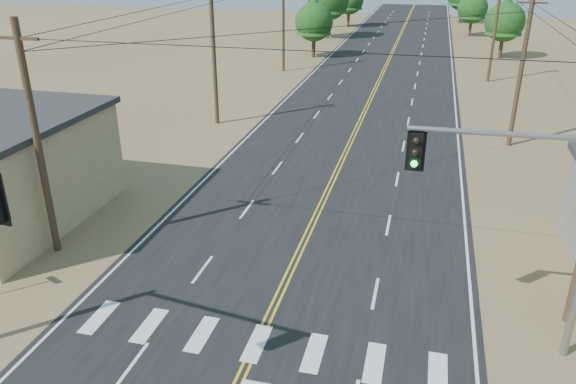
% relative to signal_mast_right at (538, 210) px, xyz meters
% --- Properties ---
extents(road, '(15.00, 200.00, 0.02)m').
position_rel_signal_mast_right_xyz_m(road, '(-8.38, 20.06, -5.13)').
color(road, black).
rests_on(road, ground).
extents(utility_pole_left_near, '(1.80, 0.30, 10.00)m').
position_rel_signal_mast_right_xyz_m(utility_pole_left_near, '(-18.88, 2.06, -0.02)').
color(utility_pole_left_near, '#4C3826').
rests_on(utility_pole_left_near, ground).
extents(utility_pole_left_mid, '(1.80, 0.30, 10.00)m').
position_rel_signal_mast_right_xyz_m(utility_pole_left_mid, '(-18.88, 22.06, -0.02)').
color(utility_pole_left_mid, '#4C3826').
rests_on(utility_pole_left_mid, ground).
extents(utility_pole_left_far, '(1.80, 0.30, 10.00)m').
position_rel_signal_mast_right_xyz_m(utility_pole_left_far, '(-18.88, 42.06, -0.02)').
color(utility_pole_left_far, '#4C3826').
rests_on(utility_pole_left_far, ground).
extents(utility_pole_right_mid, '(1.80, 0.30, 10.00)m').
position_rel_signal_mast_right_xyz_m(utility_pole_right_mid, '(2.12, 22.06, -0.02)').
color(utility_pole_right_mid, '#4C3826').
rests_on(utility_pole_right_mid, ground).
extents(utility_pole_right_far, '(1.80, 0.30, 10.00)m').
position_rel_signal_mast_right_xyz_m(utility_pole_right_far, '(2.12, 42.06, -0.02)').
color(utility_pole_right_far, '#4C3826').
rests_on(utility_pole_right_far, ground).
extents(signal_mast_right, '(5.84, 0.61, 7.66)m').
position_rel_signal_mast_right_xyz_m(signal_mast_right, '(0.00, 0.00, 0.00)').
color(signal_mast_right, gray).
rests_on(signal_mast_right, ground).
extents(tree_left_near, '(4.50, 4.50, 7.50)m').
position_rel_signal_mast_right_xyz_m(tree_left_near, '(-17.38, 50.71, -0.55)').
color(tree_left_near, '#3F2D1E').
rests_on(tree_left_near, ground).
extents(tree_right_near, '(4.58, 4.58, 7.63)m').
position_rel_signal_mast_right_xyz_m(tree_right_near, '(4.40, 55.60, -0.47)').
color(tree_right_near, '#3F2D1E').
rests_on(tree_right_near, ground).
extents(tree_right_mid, '(4.31, 4.31, 7.18)m').
position_rel_signal_mast_right_xyz_m(tree_right_mid, '(1.63, 73.10, -0.75)').
color(tree_right_mid, '#3F2D1E').
rests_on(tree_right_mid, ground).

